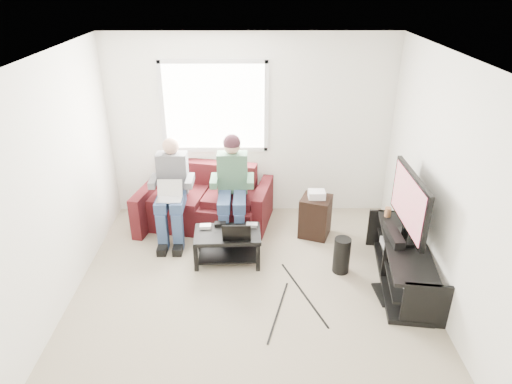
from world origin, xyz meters
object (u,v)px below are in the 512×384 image
sofa (206,204)px  coffee_table (228,240)px  end_table (315,215)px  tv_stand (403,264)px  subwoofer (342,255)px  tv (409,203)px

sofa → coffee_table: sofa is taller
end_table → tv_stand: bearing=-49.8°
subwoofer → tv: bearing=-8.3°
coffee_table → subwoofer: (1.38, -0.24, -0.07)m
coffee_table → tv: size_ratio=0.76×
tv → subwoofer: 1.02m
sofa → subwoofer: size_ratio=4.31×
subwoofer → end_table: 0.89m
sofa → coffee_table: 1.02m
sofa → subwoofer: bearing=-34.3°
sofa → tv: size_ratio=1.78×
sofa → tv_stand: 2.78m
subwoofer → end_table: (-0.21, 0.86, 0.07)m
tv_stand → subwoofer: (-0.68, 0.20, -0.01)m
coffee_table → subwoofer: 1.40m
sofa → end_table: (1.52, -0.33, -0.01)m
sofa → subwoofer: (1.74, -1.19, -0.09)m
coffee_table → end_table: end_table is taller
coffee_table → end_table: (1.16, 0.62, 0.00)m
sofa → tv: (2.41, -1.28, 0.67)m
sofa → tv_stand: bearing=-29.8°
sofa → end_table: 1.56m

